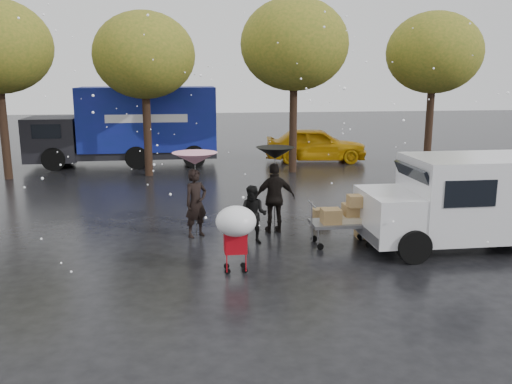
{
  "coord_description": "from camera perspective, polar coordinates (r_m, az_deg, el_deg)",
  "views": [
    {
      "loc": [
        -2.08,
        -12.28,
        4.13
      ],
      "look_at": [
        -0.29,
        1.0,
        1.17
      ],
      "focal_mm": 38.0,
      "sensor_mm": 36.0,
      "label": 1
    }
  ],
  "objects": [
    {
      "name": "umbrella_black",
      "position": [
        13.93,
        2.03,
        4.11
      ],
      "size": [
        1.0,
        1.0,
        2.26
      ],
      "color": "#4C4C4C",
      "rests_on": "ground"
    },
    {
      "name": "person_middle",
      "position": [
        13.3,
        -0.28,
        -2.38
      ],
      "size": [
        0.86,
        0.78,
        1.44
      ],
      "primitive_type": "imported",
      "rotation": [
        0.0,
        0.0,
        -0.41
      ],
      "color": "black",
      "rests_on": "ground"
    },
    {
      "name": "umbrella_pink",
      "position": [
        13.65,
        -6.45,
        3.52
      ],
      "size": [
        1.15,
        1.15,
        2.18
      ],
      "color": "#4C4C4C",
      "rests_on": "ground"
    },
    {
      "name": "person_pink",
      "position": [
        13.87,
        -6.34,
        -1.18
      ],
      "size": [
        0.76,
        0.7,
        1.75
      ],
      "primitive_type": "imported",
      "rotation": [
        0.0,
        0.0,
        0.56
      ],
      "color": "black",
      "rests_on": "ground"
    },
    {
      "name": "tree_row",
      "position": [
        22.35,
        -3.68,
        14.73
      ],
      "size": [
        21.6,
        4.4,
        7.12
      ],
      "color": "black",
      "rests_on": "ground"
    },
    {
      "name": "blue_truck",
      "position": [
        25.28,
        -13.13,
        6.75
      ],
      "size": [
        8.3,
        2.6,
        3.5
      ],
      "color": "navy",
      "rests_on": "ground"
    },
    {
      "name": "box_ground_far",
      "position": [
        15.48,
        6.84,
        -2.4
      ],
      "size": [
        0.5,
        0.41,
        0.36
      ],
      "primitive_type": "cube",
      "rotation": [
        0.0,
        0.0,
        0.1
      ],
      "color": "olive",
      "rests_on": "ground"
    },
    {
      "name": "yellow_taxi",
      "position": [
        25.81,
        6.3,
        4.99
      ],
      "size": [
        4.94,
        2.49,
        1.61
      ],
      "primitive_type": "imported",
      "rotation": [
        0.0,
        0.0,
        1.44
      ],
      "color": "#D6980B",
      "rests_on": "ground"
    },
    {
      "name": "white_van",
      "position": [
        13.92,
        21.74,
        -0.76
      ],
      "size": [
        4.91,
        2.18,
        2.2
      ],
      "color": "white",
      "rests_on": "ground"
    },
    {
      "name": "vendor_cart",
      "position": [
        13.32,
        9.37,
        -2.51
      ],
      "size": [
        1.52,
        0.8,
        1.27
      ],
      "color": "slate",
      "rests_on": "ground"
    },
    {
      "name": "shopping_cart",
      "position": [
        11.17,
        -2.13,
        -3.47
      ],
      "size": [
        0.84,
        0.84,
        1.46
      ],
      "color": "red",
      "rests_on": "ground"
    },
    {
      "name": "box_ground_near",
      "position": [
        14.16,
        11.5,
        -3.77
      ],
      "size": [
        0.53,
        0.43,
        0.47
      ],
      "primitive_type": "cube",
      "rotation": [
        0.0,
        0.0,
        -0.03
      ],
      "color": "olive",
      "rests_on": "ground"
    },
    {
      "name": "person_black",
      "position": [
        14.15,
        1.99,
        -0.65
      ],
      "size": [
        1.11,
        0.52,
        1.84
      ],
      "primitive_type": "imported",
      "rotation": [
        0.0,
        0.0,
        3.21
      ],
      "color": "black",
      "rests_on": "ground"
    },
    {
      "name": "ground",
      "position": [
        13.12,
        1.83,
        -5.89
      ],
      "size": [
        90.0,
        90.0,
        0.0
      ],
      "primitive_type": "plane",
      "color": "black",
      "rests_on": "ground"
    }
  ]
}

